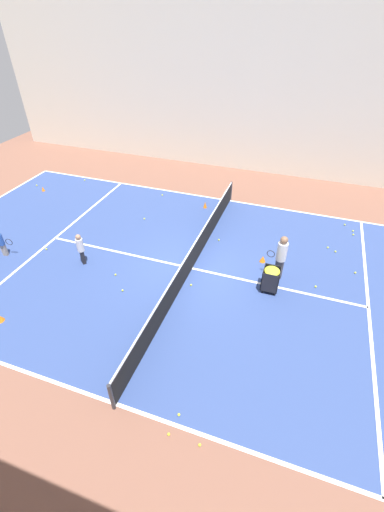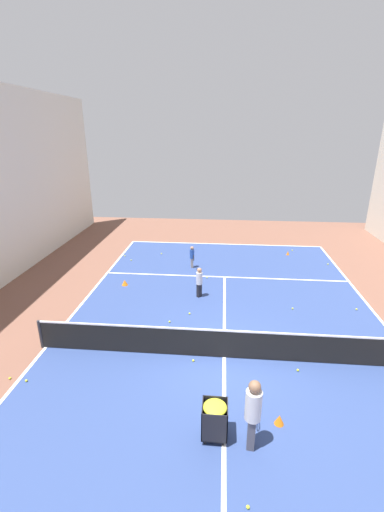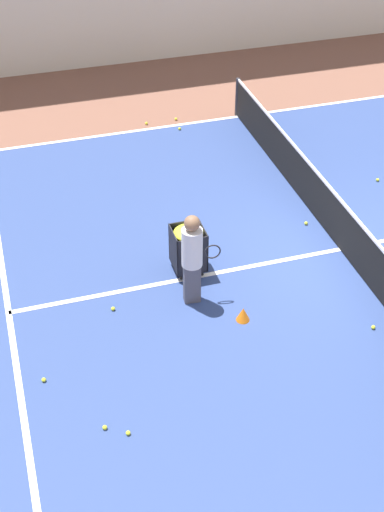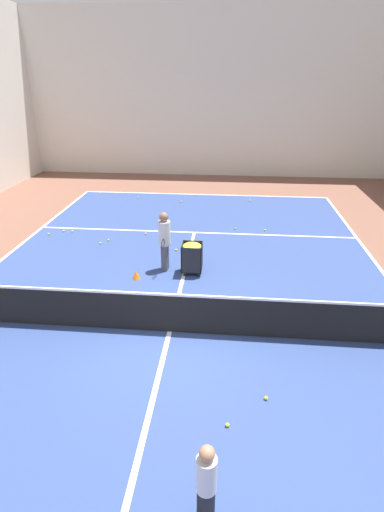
{
  "view_description": "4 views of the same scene",
  "coord_description": "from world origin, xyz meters",
  "px_view_note": "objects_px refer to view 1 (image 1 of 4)",
  "views": [
    {
      "loc": [
        9.41,
        3.31,
        8.1
      ],
      "look_at": [
        0.0,
        0.0,
        0.58
      ],
      "focal_mm": 24.0,
      "sensor_mm": 36.0,
      "label": 1
    },
    {
      "loc": [
        0.19,
        8.82,
        6.54
      ],
      "look_at": [
        1.65,
        -7.21,
        0.62
      ],
      "focal_mm": 24.0,
      "sensor_mm": 36.0,
      "label": 2
    },
    {
      "loc": [
        -9.41,
        5.75,
        8.1
      ],
      "look_at": [
        -0.58,
        3.09,
        0.96
      ],
      "focal_mm": 50.0,
      "sensor_mm": 36.0,
      "label": 3
    },
    {
      "loc": [
        1.19,
        -7.28,
        5.2
      ],
      "look_at": [
        0.22,
        2.92,
        0.54
      ],
      "focal_mm": 28.0,
      "sensor_mm": 36.0,
      "label": 4
    }
  ],
  "objects_px": {
    "tennis_net": "(192,258)",
    "training_cone_0": "(263,259)",
    "coach_at_net": "(281,255)",
    "child_midcourt": "(80,247)",
    "ball_cart": "(271,275)",
    "player_near_baseline": "(1,242)"
  },
  "relations": [
    {
      "from": "player_near_baseline",
      "to": "coach_at_net",
      "type": "height_order",
      "value": "coach_at_net"
    },
    {
      "from": "ball_cart",
      "to": "training_cone_0",
      "type": "xyz_separation_m",
      "value": [
        -1.52,
        -0.49,
        -0.52
      ]
    },
    {
      "from": "tennis_net",
      "to": "player_near_baseline",
      "type": "xyz_separation_m",
      "value": [
        1.64,
        -7.19,
        0.14
      ]
    },
    {
      "from": "ball_cart",
      "to": "training_cone_0",
      "type": "relative_size",
      "value": 3.65
    },
    {
      "from": "coach_at_net",
      "to": "child_midcourt",
      "type": "xyz_separation_m",
      "value": [
        1.64,
        -7.1,
        -0.26
      ]
    },
    {
      "from": "tennis_net",
      "to": "coach_at_net",
      "type": "height_order",
      "value": "coach_at_net"
    },
    {
      "from": "player_near_baseline",
      "to": "training_cone_0",
      "type": "height_order",
      "value": "player_near_baseline"
    },
    {
      "from": "ball_cart",
      "to": "training_cone_0",
      "type": "distance_m",
      "value": 1.68
    },
    {
      "from": "player_near_baseline",
      "to": "ball_cart",
      "type": "xyz_separation_m",
      "value": [
        -1.42,
        10.11,
        0.0
      ]
    },
    {
      "from": "player_near_baseline",
      "to": "training_cone_0",
      "type": "distance_m",
      "value": 10.07
    },
    {
      "from": "coach_at_net",
      "to": "training_cone_0",
      "type": "distance_m",
      "value": 1.31
    },
    {
      "from": "tennis_net",
      "to": "training_cone_0",
      "type": "xyz_separation_m",
      "value": [
        -1.3,
        2.42,
        -0.37
      ]
    },
    {
      "from": "coach_at_net",
      "to": "training_cone_0",
      "type": "xyz_separation_m",
      "value": [
        -0.72,
        -0.66,
        -0.87
      ]
    },
    {
      "from": "coach_at_net",
      "to": "training_cone_0",
      "type": "height_order",
      "value": "coach_at_net"
    },
    {
      "from": "child_midcourt",
      "to": "training_cone_0",
      "type": "distance_m",
      "value": 6.88
    },
    {
      "from": "tennis_net",
      "to": "coach_at_net",
      "type": "xyz_separation_m",
      "value": [
        -0.58,
        3.08,
        0.5
      ]
    },
    {
      "from": "child_midcourt",
      "to": "ball_cart",
      "type": "bearing_deg",
      "value": 45.64
    },
    {
      "from": "player_near_baseline",
      "to": "training_cone_0",
      "type": "bearing_deg",
      "value": 5.16
    },
    {
      "from": "coach_at_net",
      "to": "training_cone_0",
      "type": "relative_size",
      "value": 6.92
    },
    {
      "from": "player_near_baseline",
      "to": "ball_cart",
      "type": "distance_m",
      "value": 10.21
    },
    {
      "from": "ball_cart",
      "to": "child_midcourt",
      "type": "bearing_deg",
      "value": -83.13
    },
    {
      "from": "player_near_baseline",
      "to": "tennis_net",
      "type": "bearing_deg",
      "value": 1.02
    }
  ]
}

